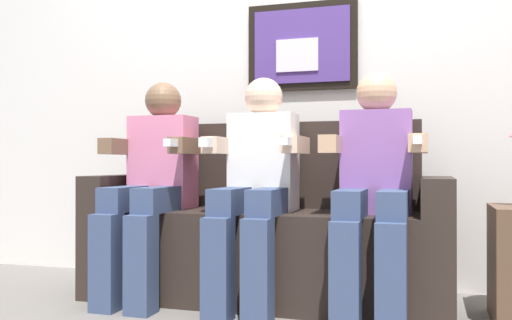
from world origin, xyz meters
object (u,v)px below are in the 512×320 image
object	(u,v)px
couch	(266,237)
person_on_left	(152,179)
person_in_middle	(257,180)
person_on_right	(374,181)

from	to	relation	value
couch	person_on_left	distance (m)	0.65
couch	person_on_left	bearing A→B (deg)	-163.22
couch	person_in_middle	bearing A→B (deg)	-90.02
couch	person_on_left	xyz separation A→B (m)	(-0.55, -0.17, 0.29)
person_on_right	person_in_middle	bearing A→B (deg)	-179.95
person_on_left	person_on_right	bearing A→B (deg)	0.00
person_on_left	person_in_middle	world-z (taller)	same
couch	person_in_middle	size ratio (longest dim) A/B	1.61
person_on_left	couch	bearing A→B (deg)	16.78
couch	person_in_middle	xyz separation A→B (m)	(-0.00, -0.17, 0.29)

